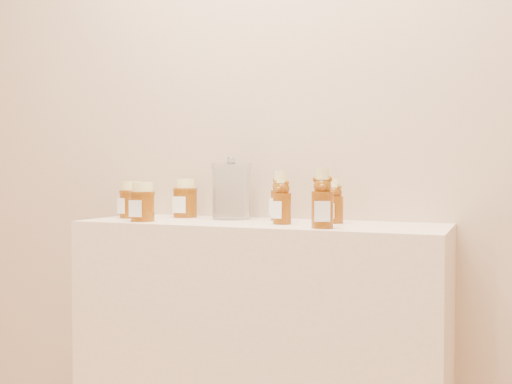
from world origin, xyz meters
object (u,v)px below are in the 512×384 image
at_px(glass_canister, 231,189).
at_px(honey_jar_left, 131,200).
at_px(bear_bottle_back_left, 280,192).
at_px(display_table, 258,358).
at_px(bear_bottle_front_left, 282,195).

bearing_deg(glass_canister, honey_jar_left, -165.27).
bearing_deg(glass_canister, bear_bottle_back_left, 4.04).
bearing_deg(honey_jar_left, display_table, 23.96).
bearing_deg(bear_bottle_back_left, honey_jar_left, -153.77).
xyz_separation_m(bear_bottle_front_left, glass_canister, (-0.24, 0.13, 0.02)).
distance_m(display_table, honey_jar_left, 0.72).
xyz_separation_m(bear_bottle_back_left, glass_canister, (-0.18, -0.01, 0.01)).
distance_m(display_table, bear_bottle_back_left, 0.56).
xyz_separation_m(display_table, bear_bottle_back_left, (0.04, 0.10, 0.55)).
height_order(bear_bottle_front_left, glass_canister, glass_canister).
distance_m(bear_bottle_back_left, honey_jar_left, 0.55).
xyz_separation_m(display_table, bear_bottle_front_left, (0.10, -0.04, 0.54)).
distance_m(honey_jar_left, glass_canister, 0.37).
bearing_deg(display_table, honey_jar_left, -179.58).
relative_size(bear_bottle_front_left, glass_canister, 0.85).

